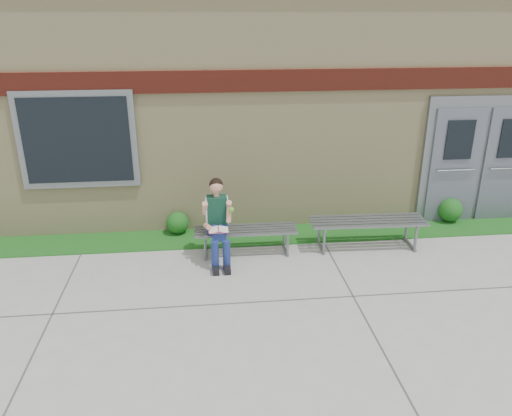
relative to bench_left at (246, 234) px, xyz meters
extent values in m
plane|color=#9E9E99|center=(0.35, -1.99, -0.33)|extent=(80.00, 80.00, 0.00)
cube|color=#154F16|center=(0.35, 0.61, -0.32)|extent=(16.00, 0.80, 0.02)
cube|color=beige|center=(0.35, 4.01, 1.67)|extent=(16.00, 6.00, 4.00)
cube|color=maroon|center=(0.35, 0.98, 2.27)|extent=(16.00, 0.06, 0.35)
cube|color=slate|center=(-2.65, 0.97, 1.37)|extent=(1.90, 0.08, 1.60)
cube|color=black|center=(-2.65, 0.93, 1.37)|extent=(1.70, 0.04, 1.40)
cube|color=slate|center=(4.35, 0.97, 0.82)|extent=(2.20, 0.08, 2.30)
cube|color=slate|center=(3.85, 0.92, 0.72)|extent=(0.92, 0.06, 2.10)
cube|color=slate|center=(4.85, 0.92, 0.72)|extent=(0.92, 0.06, 2.10)
cube|color=slate|center=(0.00, 0.00, 0.08)|extent=(1.63, 0.47, 0.03)
cube|color=slate|center=(-0.65, 0.00, -0.14)|extent=(0.04, 0.45, 0.37)
cube|color=slate|center=(0.65, 0.00, -0.14)|extent=(0.04, 0.45, 0.37)
cube|color=slate|center=(2.00, 0.00, 0.14)|extent=(1.89, 0.59, 0.04)
cube|color=slate|center=(1.25, 0.00, -0.11)|extent=(0.07, 0.52, 0.43)
cube|color=slate|center=(2.75, 0.00, -0.11)|extent=(0.07, 0.52, 0.43)
cube|color=navy|center=(-0.45, -0.05, 0.17)|extent=(0.33, 0.24, 0.15)
cube|color=#0E3521|center=(-0.45, -0.06, 0.47)|extent=(0.31, 0.20, 0.44)
sphere|color=tan|center=(-0.45, -0.07, 0.86)|extent=(0.21, 0.21, 0.20)
sphere|color=black|center=(-0.45, -0.05, 0.87)|extent=(0.22, 0.22, 0.21)
cylinder|color=navy|center=(-0.53, -0.30, 0.19)|extent=(0.15, 0.41, 0.14)
cylinder|color=navy|center=(-0.36, -0.29, 0.19)|extent=(0.15, 0.41, 0.14)
cylinder|color=navy|center=(-0.51, -0.53, -0.09)|extent=(0.12, 0.12, 0.48)
cylinder|color=navy|center=(-0.33, -0.52, -0.09)|extent=(0.12, 0.12, 0.48)
cube|color=black|center=(-0.51, -0.59, -0.28)|extent=(0.10, 0.25, 0.10)
cube|color=black|center=(-0.33, -0.59, -0.28)|extent=(0.10, 0.25, 0.10)
cylinder|color=tan|center=(-0.63, -0.13, 0.53)|extent=(0.09, 0.22, 0.25)
cylinder|color=tan|center=(-0.27, -0.12, 0.53)|extent=(0.09, 0.22, 0.25)
cube|color=white|center=(-0.44, -0.41, 0.29)|extent=(0.30, 0.22, 0.01)
cube|color=#B9456A|center=(-0.44, -0.41, 0.28)|extent=(0.30, 0.23, 0.01)
sphere|color=#6AB630|center=(-0.23, -0.25, 0.54)|extent=(0.08, 0.08, 0.08)
sphere|color=#154F16|center=(-1.12, 0.86, -0.11)|extent=(0.39, 0.39, 0.39)
sphere|color=#154F16|center=(3.86, 0.86, -0.09)|extent=(0.44, 0.44, 0.44)
camera|label=1|loc=(-0.62, -7.23, 3.33)|focal=35.00mm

